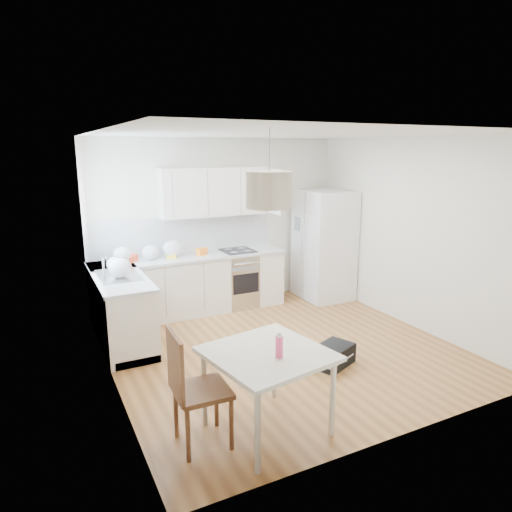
{
  "coord_description": "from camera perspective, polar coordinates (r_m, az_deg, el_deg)",
  "views": [
    {
      "loc": [
        -2.76,
        -4.77,
        2.52
      ],
      "look_at": [
        -0.17,
        0.4,
        1.17
      ],
      "focal_mm": 32.0,
      "sensor_mm": 36.0,
      "label": 1
    }
  ],
  "objects": [
    {
      "name": "range_oven",
      "position": [
        7.5,
        -2.25,
        -2.94
      ],
      "size": [
        0.5,
        0.61,
        0.88
      ],
      "primitive_type": null,
      "color": "#B5B8BA",
      "rests_on": "floor"
    },
    {
      "name": "wall_right",
      "position": [
        6.91,
        18.68,
        2.73
      ],
      "size": [
        0.0,
        4.2,
        4.2
      ],
      "primitive_type": "plane",
      "rotation": [
        1.57,
        0.0,
        -1.57
      ],
      "color": "silver",
      "rests_on": "floor"
    },
    {
      "name": "upper_cabinets",
      "position": [
        7.23,
        -5.37,
        8.0
      ],
      "size": [
        1.7,
        0.32,
        0.75
      ],
      "primitive_type": "cube",
      "color": "silver",
      "rests_on": "wall_back"
    },
    {
      "name": "dining_chair",
      "position": [
        4.08,
        -6.75,
        -16.04
      ],
      "size": [
        0.46,
        0.46,
        1.06
      ],
      "primitive_type": null,
      "rotation": [
        0.0,
        0.0,
        -0.04
      ],
      "color": "#4A2A16",
      "rests_on": "floor"
    },
    {
      "name": "counter_back",
      "position": [
        7.1,
        -8.17,
        -0.15
      ],
      "size": [
        3.02,
        0.64,
        0.04
      ],
      "primitive_type": "cube",
      "color": "#BABDBF",
      "rests_on": "cabinets_back"
    },
    {
      "name": "grocery_bag_e",
      "position": [
        6.06,
        -16.63,
        -1.44
      ],
      "size": [
        0.29,
        0.24,
        0.26
      ],
      "primitive_type": "ellipsoid",
      "color": "silver",
      "rests_on": "counter_left"
    },
    {
      "name": "cabinets_left",
      "position": [
        6.39,
        -16.58,
        -6.38
      ],
      "size": [
        0.6,
        1.8,
        0.88
      ],
      "primitive_type": "cube",
      "color": "silver",
      "rests_on": "floor"
    },
    {
      "name": "floor",
      "position": [
        6.06,
        3.22,
        -11.42
      ],
      "size": [
        4.2,
        4.2,
        0.0
      ],
      "primitive_type": "plane",
      "color": "brown",
      "rests_on": "ground"
    },
    {
      "name": "snack_orange",
      "position": [
        7.13,
        -6.81,
        0.57
      ],
      "size": [
        0.19,
        0.15,
        0.11
      ],
      "primitive_type": "cube",
      "rotation": [
        0.0,
        0.0,
        0.37
      ],
      "color": "orange",
      "rests_on": "counter_back"
    },
    {
      "name": "grocery_bag_c",
      "position": [
        7.03,
        -10.42,
        0.9
      ],
      "size": [
        0.29,
        0.25,
        0.26
      ],
      "primitive_type": "ellipsoid",
      "color": "silver",
      "rests_on": "counter_back"
    },
    {
      "name": "cabinets_back",
      "position": [
        7.22,
        -8.05,
        -3.7
      ],
      "size": [
        3.0,
        0.6,
        0.88
      ],
      "primitive_type": "cube",
      "color": "silver",
      "rests_on": "floor"
    },
    {
      "name": "ceiling",
      "position": [
        5.52,
        3.59,
        15.03
      ],
      "size": [
        4.2,
        4.2,
        0.0
      ],
      "primitive_type": "plane",
      "rotation": [
        3.14,
        0.0,
        0.0
      ],
      "color": "white",
      "rests_on": "wall_back"
    },
    {
      "name": "wall_left",
      "position": [
        4.95,
        -18.16,
        -1.14
      ],
      "size": [
        0.0,
        4.2,
        4.2
      ],
      "primitive_type": "plane",
      "rotation": [
        1.57,
        0.0,
        1.57
      ],
      "color": "silver",
      "rests_on": "floor"
    },
    {
      "name": "snack_yellow",
      "position": [
        7.0,
        -10.52,
        0.15
      ],
      "size": [
        0.17,
        0.15,
        0.1
      ],
      "primitive_type": "cube",
      "rotation": [
        0.0,
        0.0,
        -0.51
      ],
      "color": "yellow",
      "rests_on": "counter_back"
    },
    {
      "name": "sink",
      "position": [
        6.21,
        -16.79,
        -2.38
      ],
      "size": [
        0.5,
        0.8,
        0.16
      ],
      "primitive_type": null,
      "color": "#B5B8BA",
      "rests_on": "counter_left"
    },
    {
      "name": "backsplash_back",
      "position": [
        7.31,
        -8.99,
        2.69
      ],
      "size": [
        3.0,
        0.01,
        0.58
      ],
      "primitive_type": "cube",
      "color": "white",
      "rests_on": "wall_back"
    },
    {
      "name": "counter_left",
      "position": [
        6.26,
        -16.86,
        -2.4
      ],
      "size": [
        0.64,
        1.82,
        0.04
      ],
      "primitive_type": "cube",
      "color": "#BABDBF",
      "rests_on": "cabinets_left"
    },
    {
      "name": "backsplash_left",
      "position": [
        6.15,
        -19.74,
        0.09
      ],
      "size": [
        0.01,
        1.8,
        0.58
      ],
      "primitive_type": "cube",
      "color": "white",
      "rests_on": "wall_left"
    },
    {
      "name": "drink_bottle",
      "position": [
        3.98,
        2.92,
        -11.02
      ],
      "size": [
        0.07,
        0.07,
        0.23
      ],
      "primitive_type": "cylinder",
      "rotation": [
        0.0,
        0.0,
        -0.15
      ],
      "color": "#DD3D6B",
      "rests_on": "dining_table"
    },
    {
      "name": "refrigerator",
      "position": [
        7.91,
        8.55,
        1.41
      ],
      "size": [
        0.9,
        0.94,
        1.86
      ],
      "primitive_type": null,
      "rotation": [
        0.0,
        0.0,
        -0.02
      ],
      "color": "white",
      "rests_on": "floor"
    },
    {
      "name": "grocery_bag_a",
      "position": [
        6.84,
        -16.41,
        0.13
      ],
      "size": [
        0.27,
        0.23,
        0.24
      ],
      "primitive_type": "ellipsoid",
      "color": "silver",
      "rests_on": "counter_back"
    },
    {
      "name": "pendant_lamp",
      "position": [
        3.97,
        1.66,
        8.27
      ],
      "size": [
        0.5,
        0.5,
        0.31
      ],
      "primitive_type": "cylinder",
      "rotation": [
        0.0,
        0.0,
        0.27
      ],
      "color": "tan",
      "rests_on": "ceiling"
    },
    {
      "name": "grocery_bag_b",
      "position": [
        6.93,
        -13.08,
        0.42
      ],
      "size": [
        0.24,
        0.21,
        0.22
      ],
      "primitive_type": "ellipsoid",
      "color": "silver",
      "rests_on": "counter_back"
    },
    {
      "name": "window_glassblock",
      "position": [
        6.01,
        -20.02,
        5.02
      ],
      "size": [
        0.02,
        1.0,
        1.0
      ],
      "primitive_type": "cube",
      "color": "#BFE0F9",
      "rests_on": "wall_left"
    },
    {
      "name": "gym_bag",
      "position": [
        5.65,
        9.59,
        -12.14
      ],
      "size": [
        0.61,
        0.51,
        0.24
      ],
      "primitive_type": "cube",
      "rotation": [
        0.0,
        0.0,
        0.4
      ],
      "color": "black",
      "rests_on": "floor"
    },
    {
      "name": "dining_table",
      "position": [
        4.15,
        1.42,
        -12.95
      ],
      "size": [
        1.13,
        1.13,
        0.78
      ],
      "rotation": [
        0.0,
        0.0,
        0.17
      ],
      "color": "beige",
      "rests_on": "floor"
    },
    {
      "name": "snack_red",
      "position": [
        6.88,
        -15.27,
        -0.27
      ],
      "size": [
        0.19,
        0.18,
        0.11
      ],
      "primitive_type": "cube",
      "rotation": [
        0.0,
        0.0,
        0.69
      ],
      "color": "#B83317",
      "rests_on": "counter_back"
    },
    {
      "name": "grocery_bag_d",
      "position": [
        6.45,
        -17.3,
        -0.95
      ],
      "size": [
        0.21,
        0.18,
        0.19
      ],
      "primitive_type": "ellipsoid",
      "color": "silver",
      "rests_on": "counter_back"
    },
    {
      "name": "wall_back",
      "position": [
        7.5,
        -4.66,
        4.15
      ],
      "size": [
        4.2,
        0.0,
        4.2
      ],
      "primitive_type": "plane",
      "rotation": [
        1.57,
        0.0,
        0.0
      ],
      "color": "silver",
      "rests_on": "floor"
    }
  ]
}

